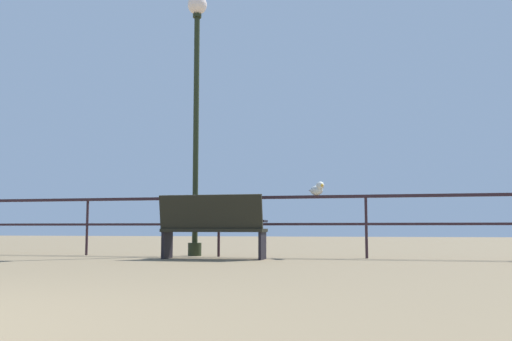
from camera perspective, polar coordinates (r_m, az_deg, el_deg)
name	(u,v)px	position (r m, az deg, el deg)	size (l,w,h in m)	color
pier_railing	(219,212)	(9.58, -3.71, -4.08)	(24.07, 0.05, 0.99)	#2D1B21
bench_near_left	(212,224)	(8.77, -4.36, -5.34)	(1.60, 0.61, 0.97)	black
lamppost_center	(196,83)	(10.21, -5.93, 8.65)	(0.35, 0.35, 4.68)	black
seagull_on_rail	(317,189)	(9.23, 6.10, -1.87)	(0.31, 0.40, 0.21)	silver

